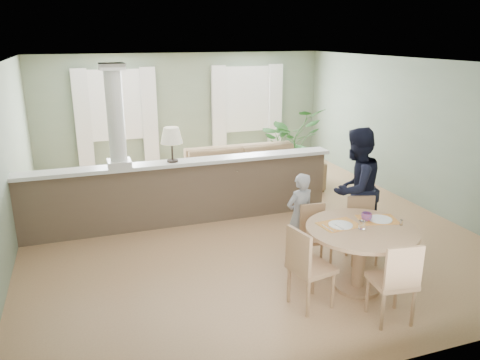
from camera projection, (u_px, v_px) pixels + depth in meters
name	position (u px, v px, depth m)	size (l,w,h in m)	color
ground	(237.00, 221.00, 8.14)	(8.00, 8.00, 0.00)	tan
room_shell	(224.00, 112.00, 8.16)	(7.02, 8.02, 2.71)	gray
pony_wall	(177.00, 185.00, 7.80)	(5.32, 0.38, 2.70)	brown
sofa	(247.00, 171.00, 9.55)	(3.05, 1.19, 0.89)	#937750
houseplant	(289.00, 142.00, 10.51)	(1.42, 1.23, 1.57)	#2B5F26
dining_table	(361.00, 240.00, 5.80)	(1.37, 1.37, 0.94)	tan
chair_far_boy	(315.00, 232.00, 6.51)	(0.41, 0.41, 0.85)	tan
chair_far_man	(362.00, 226.00, 6.64)	(0.51, 0.51, 0.91)	tan
chair_near	(396.00, 279.00, 5.11)	(0.50, 0.50, 0.99)	tan
chair_side	(306.00, 264.00, 5.42)	(0.53, 0.53, 1.00)	tan
child_person	(300.00, 215.00, 6.70)	(0.46, 0.30, 1.25)	#949499
man_person	(355.00, 189.00, 6.89)	(0.90, 0.70, 1.84)	black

